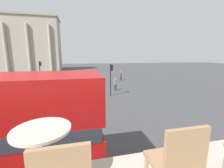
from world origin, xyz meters
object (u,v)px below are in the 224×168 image
object	(u,v)px
plaza_building_left	(23,44)
pedestrian_yellow	(63,76)
cafe_dining_table	(43,145)
traffic_light_mid	(111,75)
pedestrian_grey	(115,84)
cafe_chair_1	(176,163)
traffic_light_near	(38,93)
traffic_light_far	(40,70)
pedestrian_red	(121,75)

from	to	relation	value
plaza_building_left	pedestrian_yellow	xyz separation A→B (m)	(14.14, -24.06, -7.80)
cafe_dining_table	pedestrian_yellow	size ratio (longest dim) A/B	0.46
traffic_light_mid	pedestrian_grey	distance (m)	3.51
cafe_chair_1	traffic_light_mid	xyz separation A→B (m)	(3.16, 16.53, -1.35)
plaza_building_left	pedestrian_yellow	size ratio (longest dim) A/B	14.97
pedestrian_grey	cafe_dining_table	bearing A→B (deg)	-29.12
traffic_light_near	pedestrian_grey	bearing A→B (deg)	47.94
traffic_light_near	cafe_dining_table	bearing A→B (deg)	-75.98
plaza_building_left	pedestrian_yellow	bearing A→B (deg)	-59.57
cafe_dining_table	pedestrian_grey	world-z (taller)	cafe_dining_table
plaza_building_left	traffic_light_near	size ratio (longest dim) A/B	6.91
cafe_dining_table	pedestrian_yellow	bearing A→B (deg)	94.80
cafe_chair_1	traffic_light_near	distance (m)	11.13
cafe_chair_1	pedestrian_grey	world-z (taller)	cafe_chair_1
cafe_chair_1	traffic_light_mid	world-z (taller)	cafe_chair_1
cafe_dining_table	traffic_light_far	size ratio (longest dim) A/B	0.18
cafe_chair_1	pedestrian_red	xyz separation A→B (m)	(7.81, 27.97, -2.88)
plaza_building_left	pedestrian_grey	distance (m)	43.04
traffic_light_near	pedestrian_yellow	bearing A→B (deg)	90.34
traffic_light_mid	pedestrian_grey	xyz separation A→B (m)	(1.29, 2.86, -1.57)
pedestrian_grey	pedestrian_red	size ratio (longest dim) A/B	0.96
traffic_light_far	pedestrian_red	size ratio (longest dim) A/B	2.30
cafe_chair_1	traffic_light_far	xyz separation A→B (m)	(-6.45, 24.33, -1.24)
plaza_building_left	pedestrian_grey	world-z (taller)	plaza_building_left
cafe_chair_1	cafe_dining_table	bearing A→B (deg)	153.89
plaza_building_left	traffic_light_mid	world-z (taller)	plaza_building_left
plaza_building_left	traffic_light_mid	xyz separation A→B (m)	(21.11, -38.78, -6.13)
cafe_dining_table	pedestrian_yellow	xyz separation A→B (m)	(-2.58, 30.72, -3.04)
cafe_dining_table	traffic_light_far	xyz separation A→B (m)	(-5.22, 23.80, -1.26)
pedestrian_grey	pedestrian_yellow	size ratio (longest dim) A/B	1.10
pedestrian_red	traffic_light_mid	bearing A→B (deg)	-103.41
cafe_chair_1	pedestrian_yellow	bearing A→B (deg)	94.21
traffic_light_near	traffic_light_mid	size ratio (longest dim) A/B	0.87
cafe_dining_table	pedestrian_red	xyz separation A→B (m)	(9.05, 27.44, -2.90)
traffic_light_mid	cafe_chair_1	bearing A→B (deg)	-100.82
cafe_chair_1	plaza_building_left	size ratio (longest dim) A/B	0.04
traffic_light_far	pedestrian_red	world-z (taller)	traffic_light_far
cafe_chair_1	traffic_light_near	bearing A→B (deg)	106.85
cafe_dining_table	pedestrian_red	size ratio (longest dim) A/B	0.40
plaza_building_left	traffic_light_near	distance (m)	47.60
traffic_light_mid	plaza_building_left	bearing A→B (deg)	118.56
traffic_light_near	traffic_light_mid	distance (m)	9.22
pedestrian_red	plaza_building_left	bearing A→B (deg)	142.01
cafe_chair_1	plaza_building_left	world-z (taller)	plaza_building_left
traffic_light_mid	traffic_light_far	distance (m)	12.38
traffic_light_near	pedestrian_yellow	world-z (taller)	traffic_light_near
traffic_light_mid	pedestrian_grey	size ratio (longest dim) A/B	2.28
pedestrian_grey	cafe_chair_1	bearing A→B (deg)	-25.26
plaza_building_left	pedestrian_red	xyz separation A→B (m)	(25.76, -27.35, -7.66)
traffic_light_far	pedestrian_grey	bearing A→B (deg)	-24.38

